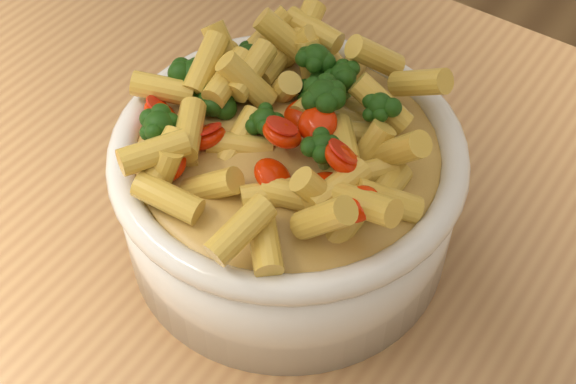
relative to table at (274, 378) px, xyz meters
The scene contains 3 objects.
table is the anchor object (origin of this frame).
serving_bowl 0.17m from the table, 114.75° to the left, with size 0.24×0.24×0.11m.
pasta_salad 0.23m from the table, 114.75° to the left, with size 0.19×0.19×0.04m.
Camera 1 is at (0.18, -0.25, 1.38)m, focal length 50.00 mm.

